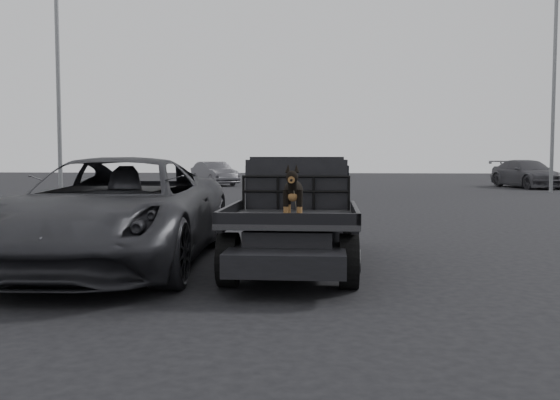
# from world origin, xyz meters

# --- Properties ---
(ground) EXTENTS (120.00, 120.00, 0.00)m
(ground) POSITION_xyz_m (0.00, 0.00, 0.00)
(ground) COLOR black
(ground) RESTS_ON ground
(flatbed_ute) EXTENTS (2.00, 5.40, 0.92)m
(flatbed_ute) POSITION_xyz_m (-0.57, 1.76, 0.46)
(flatbed_ute) COLOR black
(flatbed_ute) RESTS_ON ground
(ute_cab) EXTENTS (1.72, 1.30, 0.88)m
(ute_cab) POSITION_xyz_m (-0.57, 2.71, 1.36)
(ute_cab) COLOR black
(ute_cab) RESTS_ON flatbed_ute
(headache_rack) EXTENTS (1.80, 0.08, 0.55)m
(headache_rack) POSITION_xyz_m (-0.57, 1.96, 1.20)
(headache_rack) COLOR black
(headache_rack) RESTS_ON flatbed_ute
(dog) EXTENTS (0.32, 0.60, 0.74)m
(dog) POSITION_xyz_m (-0.49, -0.10, 1.29)
(dog) COLOR black
(dog) RESTS_ON flatbed_ute
(parked_suv) EXTENTS (3.30, 6.61, 1.80)m
(parked_suv) POSITION_xyz_m (-3.52, 1.56, 0.90)
(parked_suv) COLOR #2B2B30
(parked_suv) RESTS_ON ground
(distant_car_a) EXTENTS (3.75, 4.64, 1.48)m
(distant_car_a) POSITION_xyz_m (-7.24, 30.29, 0.74)
(distant_car_a) COLOR #4B4A4F
(distant_car_a) RESTS_ON ground
(distant_car_b) EXTENTS (3.52, 5.92, 1.61)m
(distant_car_b) POSITION_xyz_m (11.37, 28.61, 0.80)
(distant_car_b) COLOR #403F44
(distant_car_b) RESTS_ON ground
(floodlight_mid) EXTENTS (1.08, 0.28, 13.44)m
(floodlight_mid) POSITION_xyz_m (11.03, 23.68, 7.32)
(floodlight_mid) COLOR slate
(floodlight_mid) RESTS_ON ground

